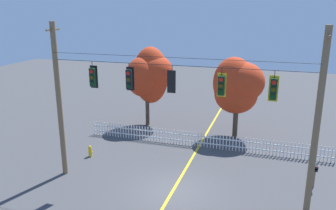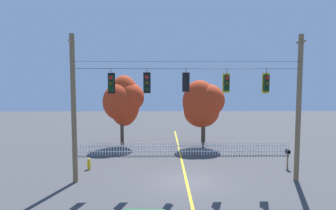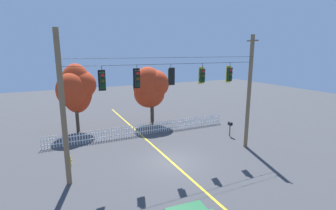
{
  "view_description": "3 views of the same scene",
  "coord_description": "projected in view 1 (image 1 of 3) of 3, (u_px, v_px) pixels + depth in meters",
  "views": [
    {
      "loc": [
        4.75,
        -15.95,
        9.56
      ],
      "look_at": [
        -0.37,
        0.25,
        4.74
      ],
      "focal_mm": 36.59,
      "sensor_mm": 36.0,
      "label": 1
    },
    {
      "loc": [
        -1.45,
        -18.41,
        6.31
      ],
      "look_at": [
        -1.13,
        0.05,
        4.69
      ],
      "focal_mm": 33.03,
      "sensor_mm": 36.0,
      "label": 2
    },
    {
      "loc": [
        -7.3,
        -14.68,
        7.68
      ],
      "look_at": [
        -0.24,
        0.08,
        4.14
      ],
      "focal_mm": 26.68,
      "sensor_mm": 36.0,
      "label": 3
    }
  ],
  "objects": [
    {
      "name": "traffic_signal_eastbound_side",
      "position": [
        93.0,
        77.0,
        18.29
      ],
      "size": [
        0.43,
        0.38,
        1.47
      ],
      "color": "black"
    },
    {
      "name": "autumn_maple_mid",
      "position": [
        237.0,
        86.0,
        25.55
      ],
      "size": [
        3.82,
        2.99,
        6.12
      ],
      "color": "#473828",
      "rests_on": "ground"
    },
    {
      "name": "traffic_signal_northbound_secondary",
      "position": [
        129.0,
        79.0,
        17.67
      ],
      "size": [
        0.43,
        0.38,
        1.46
      ],
      "color": "black"
    },
    {
      "name": "white_picket_fence",
      "position": [
        203.0,
        140.0,
        24.26
      ],
      "size": [
        17.31,
        0.06,
        1.07
      ],
      "color": "white",
      "rests_on": "ground"
    },
    {
      "name": "roadside_mailbox",
      "position": [
        315.0,
        169.0,
        18.64
      ],
      "size": [
        0.25,
        0.44,
        1.35
      ],
      "color": "brown",
      "rests_on": "ground"
    },
    {
      "name": "ground",
      "position": [
        173.0,
        190.0,
        18.62
      ],
      "size": [
        80.0,
        80.0,
        0.0
      ],
      "primitive_type": "plane",
      "color": "#424244"
    },
    {
      "name": "signal_support_span",
      "position": [
        173.0,
        111.0,
        17.38
      ],
      "size": [
        13.83,
        1.1,
        8.9
      ],
      "color": "brown",
      "rests_on": "ground"
    },
    {
      "name": "lane_centerline_stripe",
      "position": [
        173.0,
        190.0,
        18.62
      ],
      "size": [
        0.16,
        36.0,
        0.01
      ],
      "primitive_type": "cube",
      "color": "gold",
      "rests_on": "ground"
    },
    {
      "name": "traffic_signal_southbound_primary",
      "position": [
        172.0,
        81.0,
        16.97
      ],
      "size": [
        0.43,
        0.38,
        1.37
      ],
      "color": "black"
    },
    {
      "name": "traffic_signal_northbound_primary",
      "position": [
        273.0,
        89.0,
        15.61
      ],
      "size": [
        0.43,
        0.38,
        1.47
      ],
      "color": "black"
    },
    {
      "name": "traffic_signal_westbound_side",
      "position": [
        221.0,
        85.0,
        16.3
      ],
      "size": [
        0.43,
        0.38,
        1.43
      ],
      "color": "black"
    },
    {
      "name": "fire_hydrant",
      "position": [
        90.0,
        151.0,
        22.8
      ],
      "size": [
        0.38,
        0.22,
        0.77
      ],
      "color": "gold",
      "rests_on": "ground"
    },
    {
      "name": "autumn_maple_near_fence",
      "position": [
        149.0,
        74.0,
        28.18
      ],
      "size": [
        3.73,
        3.47,
        6.56
      ],
      "color": "#473828",
      "rests_on": "ground"
    }
  ]
}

